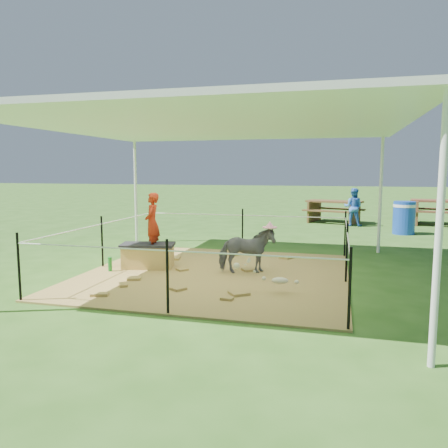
% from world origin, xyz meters
% --- Properties ---
extents(ground, '(90.00, 90.00, 0.00)m').
position_xyz_m(ground, '(0.00, 0.00, 0.00)').
color(ground, '#2D5919').
rests_on(ground, ground).
extents(hay_patch, '(4.60, 4.60, 0.03)m').
position_xyz_m(hay_patch, '(0.00, 0.00, 0.01)').
color(hay_patch, brown).
rests_on(hay_patch, ground).
extents(canopy_tent, '(6.30, 6.30, 2.90)m').
position_xyz_m(canopy_tent, '(0.00, 0.00, 2.69)').
color(canopy_tent, silver).
rests_on(canopy_tent, ground).
extents(rope_fence, '(4.54, 4.54, 1.00)m').
position_xyz_m(rope_fence, '(0.00, -0.00, 0.64)').
color(rope_fence, black).
rests_on(rope_fence, ground).
extents(straw_bale, '(1.00, 0.66, 0.41)m').
position_xyz_m(straw_bale, '(-1.37, 0.14, 0.24)').
color(straw_bale, '#AD813F').
rests_on(straw_bale, hay_patch).
extents(dark_cloth, '(1.08, 0.72, 0.05)m').
position_xyz_m(dark_cloth, '(-1.37, 0.14, 0.47)').
color(dark_cloth, black).
rests_on(dark_cloth, straw_bale).
extents(woman, '(0.35, 0.45, 1.11)m').
position_xyz_m(woman, '(-1.27, 0.14, 1.00)').
color(woman, '#AF2711').
rests_on(woman, straw_bale).
extents(green_bottle, '(0.09, 0.09, 0.26)m').
position_xyz_m(green_bottle, '(-1.92, -0.31, 0.16)').
color(green_bottle, '#1B7B24').
rests_on(green_bottle, hay_patch).
extents(pony, '(1.07, 0.75, 0.82)m').
position_xyz_m(pony, '(0.53, 0.16, 0.44)').
color(pony, '#515156').
rests_on(pony, hay_patch).
extents(pink_hat, '(0.26, 0.26, 0.12)m').
position_xyz_m(pink_hat, '(0.53, 0.16, 0.91)').
color(pink_hat, pink).
rests_on(pink_hat, pony).
extents(foal, '(0.85, 0.57, 0.44)m').
position_xyz_m(foal, '(1.28, -0.97, 0.25)').
color(foal, beige).
rests_on(foal, hay_patch).
extents(trash_barrel, '(0.74, 0.74, 0.96)m').
position_xyz_m(trash_barrel, '(3.96, 6.26, 0.48)').
color(trash_barrel, '#1741AF').
rests_on(trash_barrel, ground).
extents(picnic_table_near, '(2.20, 1.85, 0.79)m').
position_xyz_m(picnic_table_near, '(1.95, 8.63, 0.39)').
color(picnic_table_near, '#53371C').
rests_on(picnic_table_near, ground).
extents(picnic_table_far, '(2.27, 1.80, 0.86)m').
position_xyz_m(picnic_table_far, '(5.54, 8.85, 0.43)').
color(picnic_table_far, brown).
rests_on(picnic_table_far, ground).
extents(distant_person, '(0.70, 0.59, 1.27)m').
position_xyz_m(distant_person, '(2.57, 7.80, 0.64)').
color(distant_person, blue).
rests_on(distant_person, ground).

